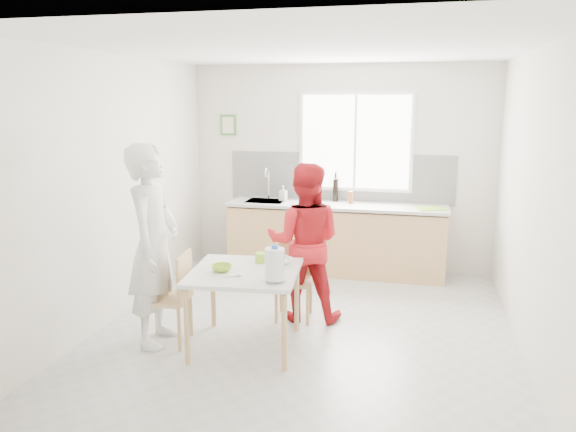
{
  "coord_description": "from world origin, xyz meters",
  "views": [
    {
      "loc": [
        1.03,
        -5.15,
        2.25
      ],
      "look_at": [
        -0.23,
        0.2,
        1.1
      ],
      "focal_mm": 35.0,
      "sensor_mm": 36.0,
      "label": 1
    }
  ],
  "objects_px": {
    "chair_left": "(173,294)",
    "milk_jug": "(275,264)",
    "chair_far": "(295,275)",
    "wine_bottle_a": "(319,191)",
    "wine_bottle_b": "(335,190)",
    "dining_table": "(245,278)",
    "person_white": "(154,246)",
    "person_red": "(305,242)",
    "bowl_white": "(282,261)",
    "bowl_green": "(222,268)"
  },
  "relations": [
    {
      "from": "dining_table",
      "to": "person_white",
      "type": "bearing_deg",
      "value": -174.73
    },
    {
      "from": "person_red",
      "to": "bowl_white",
      "type": "height_order",
      "value": "person_red"
    },
    {
      "from": "bowl_green",
      "to": "bowl_white",
      "type": "distance_m",
      "value": 0.58
    },
    {
      "from": "chair_far",
      "to": "bowl_green",
      "type": "distance_m",
      "value": 1.07
    },
    {
      "from": "wine_bottle_a",
      "to": "chair_far",
      "type": "bearing_deg",
      "value": -88.61
    },
    {
      "from": "milk_jug",
      "to": "wine_bottle_b",
      "type": "xyz_separation_m",
      "value": [
        0.07,
        2.92,
        0.17
      ]
    },
    {
      "from": "bowl_white",
      "to": "wine_bottle_b",
      "type": "relative_size",
      "value": 0.67
    },
    {
      "from": "chair_left",
      "to": "milk_jug",
      "type": "xyz_separation_m",
      "value": [
        1.03,
        -0.19,
        0.42
      ]
    },
    {
      "from": "dining_table",
      "to": "chair_left",
      "type": "distance_m",
      "value": 0.71
    },
    {
      "from": "chair_left",
      "to": "bowl_white",
      "type": "bearing_deg",
      "value": 104.25
    },
    {
      "from": "dining_table",
      "to": "chair_left",
      "type": "xyz_separation_m",
      "value": [
        -0.68,
        -0.06,
        -0.18
      ]
    },
    {
      "from": "person_red",
      "to": "milk_jug",
      "type": "height_order",
      "value": "person_red"
    },
    {
      "from": "person_white",
      "to": "milk_jug",
      "type": "relative_size",
      "value": 6.33
    },
    {
      "from": "person_red",
      "to": "wine_bottle_a",
      "type": "distance_m",
      "value": 1.7
    },
    {
      "from": "milk_jug",
      "to": "person_red",
      "type": "bearing_deg",
      "value": 82.95
    },
    {
      "from": "person_white",
      "to": "person_red",
      "type": "xyz_separation_m",
      "value": [
        1.23,
        0.9,
        -0.12
      ]
    },
    {
      "from": "milk_jug",
      "to": "wine_bottle_a",
      "type": "xyz_separation_m",
      "value": [
        -0.12,
        2.74,
        0.18
      ]
    },
    {
      "from": "chair_left",
      "to": "wine_bottle_b",
      "type": "xyz_separation_m",
      "value": [
        1.1,
        2.73,
        0.59
      ]
    },
    {
      "from": "dining_table",
      "to": "chair_far",
      "type": "relative_size",
      "value": 1.28
    },
    {
      "from": "chair_left",
      "to": "bowl_white",
      "type": "height_order",
      "value": "chair_left"
    },
    {
      "from": "bowl_white",
      "to": "wine_bottle_b",
      "type": "xyz_separation_m",
      "value": [
        0.15,
        2.39,
        0.31
      ]
    },
    {
      "from": "bowl_green",
      "to": "milk_jug",
      "type": "xyz_separation_m",
      "value": [
        0.54,
        -0.18,
        0.13
      ]
    },
    {
      "from": "chair_far",
      "to": "wine_bottle_a",
      "type": "xyz_separation_m",
      "value": [
        -0.04,
        1.65,
        0.63
      ]
    },
    {
      "from": "chair_left",
      "to": "milk_jug",
      "type": "height_order",
      "value": "milk_jug"
    },
    {
      "from": "dining_table",
      "to": "wine_bottle_a",
      "type": "distance_m",
      "value": 2.54
    },
    {
      "from": "wine_bottle_b",
      "to": "milk_jug",
      "type": "bearing_deg",
      "value": -91.43
    },
    {
      "from": "person_white",
      "to": "bowl_green",
      "type": "bearing_deg",
      "value": -94.4
    },
    {
      "from": "chair_left",
      "to": "wine_bottle_a",
      "type": "bearing_deg",
      "value": 155.02
    },
    {
      "from": "chair_left",
      "to": "person_white",
      "type": "height_order",
      "value": "person_white"
    },
    {
      "from": "chair_far",
      "to": "bowl_green",
      "type": "relative_size",
      "value": 4.43
    },
    {
      "from": "chair_left",
      "to": "person_red",
      "type": "height_order",
      "value": "person_red"
    },
    {
      "from": "person_white",
      "to": "bowl_green",
      "type": "height_order",
      "value": "person_white"
    },
    {
      "from": "chair_left",
      "to": "bowl_green",
      "type": "xyz_separation_m",
      "value": [
        0.49,
        -0.01,
        0.29
      ]
    },
    {
      "from": "chair_far",
      "to": "wine_bottle_b",
      "type": "height_order",
      "value": "wine_bottle_b"
    },
    {
      "from": "chair_far",
      "to": "person_red",
      "type": "relative_size",
      "value": 0.5
    },
    {
      "from": "bowl_green",
      "to": "bowl_white",
      "type": "bearing_deg",
      "value": 36.23
    },
    {
      "from": "chair_left",
      "to": "person_white",
      "type": "distance_m",
      "value": 0.49
    },
    {
      "from": "person_white",
      "to": "bowl_white",
      "type": "bearing_deg",
      "value": -77.73
    },
    {
      "from": "milk_jug",
      "to": "wine_bottle_b",
      "type": "relative_size",
      "value": 0.99
    },
    {
      "from": "bowl_white",
      "to": "wine_bottle_a",
      "type": "distance_m",
      "value": 2.24
    },
    {
      "from": "person_white",
      "to": "person_red",
      "type": "bearing_deg",
      "value": -59.1
    },
    {
      "from": "wine_bottle_b",
      "to": "person_red",
      "type": "bearing_deg",
      "value": -91.23
    },
    {
      "from": "person_red",
      "to": "milk_jug",
      "type": "distance_m",
      "value": 1.07
    },
    {
      "from": "dining_table",
      "to": "chair_left",
      "type": "bearing_deg",
      "value": -174.73
    },
    {
      "from": "bowl_green",
      "to": "bowl_white",
      "type": "relative_size",
      "value": 0.91
    },
    {
      "from": "bowl_green",
      "to": "milk_jug",
      "type": "relative_size",
      "value": 0.62
    },
    {
      "from": "dining_table",
      "to": "chair_far",
      "type": "distance_m",
      "value": 0.91
    },
    {
      "from": "bowl_green",
      "to": "wine_bottle_a",
      "type": "height_order",
      "value": "wine_bottle_a"
    },
    {
      "from": "person_white",
      "to": "chair_left",
      "type": "bearing_deg",
      "value": -90.0
    },
    {
      "from": "milk_jug",
      "to": "chair_far",
      "type": "bearing_deg",
      "value": 88.66
    }
  ]
}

